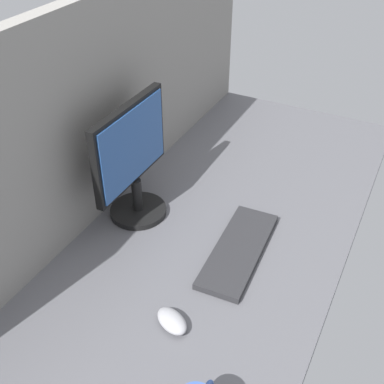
{
  "coord_description": "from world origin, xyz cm",
  "views": [
    {
      "loc": [
        -105.22,
        -45.56,
        97.5
      ],
      "look_at": [
        -2.51,
        0.0,
        14.0
      ],
      "focal_mm": 44.89,
      "sensor_mm": 36.0,
      "label": 1
    }
  ],
  "objects": [
    {
      "name": "cubicle_wall_back",
      "position": [
        0.0,
        37.5,
        32.54
      ],
      "size": [
        180.0,
        5.0,
        65.09
      ],
      "color": "gray",
      "rests_on": "ground_plane"
    },
    {
      "name": "ground_plane",
      "position": [
        0.0,
        0.0,
        -1.5
      ],
      "size": [
        180.0,
        80.0,
        3.0
      ],
      "primitive_type": "cube",
      "color": "#515156"
    },
    {
      "name": "keyboard",
      "position": [
        -8.52,
        -11.28,
        1.0
      ],
      "size": [
        37.66,
        15.02,
        2.0
      ],
      "primitive_type": "cube",
      "rotation": [
        0.0,
        0.0,
        0.06
      ],
      "color": "#262628",
      "rests_on": "ground_plane"
    },
    {
      "name": "mouse",
      "position": [
        -40.08,
        -6.66,
        1.7
      ],
      "size": [
        9.13,
        11.07,
        3.4
      ],
      "primitive_type": "ellipsoid",
      "rotation": [
        0.0,
        0.0,
        -0.44
      ],
      "color": "#99999E",
      "rests_on": "ground_plane"
    },
    {
      "name": "monitor",
      "position": [
        -6.26,
        25.09,
        20.21
      ],
      "size": [
        34.19,
        18.0,
        37.84
      ],
      "color": "black",
      "rests_on": "ground_plane"
    }
  ]
}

